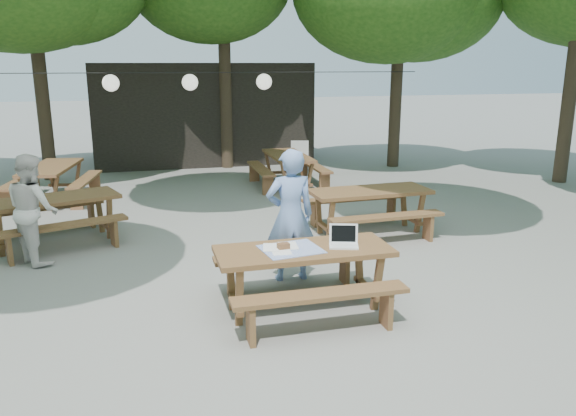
# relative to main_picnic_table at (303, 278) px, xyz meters

# --- Properties ---
(ground) EXTENTS (80.00, 80.00, 0.00)m
(ground) POSITION_rel_main_picnic_table_xyz_m (-0.43, 0.43, -0.39)
(ground) COLOR slate
(ground) RESTS_ON ground
(pavilion) EXTENTS (6.00, 3.00, 2.80)m
(pavilion) POSITION_rel_main_picnic_table_xyz_m (0.07, 10.93, 1.01)
(pavilion) COLOR black
(pavilion) RESTS_ON ground
(main_picnic_table) EXTENTS (2.00, 1.58, 0.75)m
(main_picnic_table) POSITION_rel_main_picnic_table_xyz_m (0.00, 0.00, 0.00)
(main_picnic_table) COLOR brown
(main_picnic_table) RESTS_ON ground
(picnic_table_nw) EXTENTS (2.31, 2.12, 0.75)m
(picnic_table_nw) POSITION_rel_main_picnic_table_xyz_m (-3.13, 3.39, 0.00)
(picnic_table_nw) COLOR brown
(picnic_table_nw) RESTS_ON ground
(picnic_table_ne) EXTENTS (2.03, 1.65, 0.75)m
(picnic_table_ne) POSITION_rel_main_picnic_table_xyz_m (1.93, 2.65, 0.00)
(picnic_table_ne) COLOR brown
(picnic_table_ne) RESTS_ON ground
(picnic_table_far_w) EXTENTS (1.87, 2.13, 0.75)m
(picnic_table_far_w) POSITION_rel_main_picnic_table_xyz_m (-3.53, 6.39, 0.00)
(picnic_table_far_w) COLOR brown
(picnic_table_far_w) RESTS_ON ground
(picnic_table_far_e) EXTENTS (1.58, 2.00, 0.75)m
(picnic_table_far_e) POSITION_rel_main_picnic_table_xyz_m (1.56, 6.60, 0.00)
(picnic_table_far_e) COLOR brown
(picnic_table_far_e) RESTS_ON ground
(woman) EXTENTS (0.64, 0.42, 1.75)m
(woman) POSITION_rel_main_picnic_table_xyz_m (0.10, 0.98, 0.49)
(woman) COLOR #7495D4
(woman) RESTS_ON ground
(second_person) EXTENTS (0.90, 0.96, 1.58)m
(second_person) POSITION_rel_main_picnic_table_xyz_m (-3.26, 2.56, 0.40)
(second_person) COLOR white
(second_person) RESTS_ON ground
(plastic_chair) EXTENTS (0.53, 0.53, 0.90)m
(plastic_chair) POSITION_rel_main_picnic_table_xyz_m (2.12, 7.55, -0.13)
(plastic_chair) COLOR silver
(plastic_chair) RESTS_ON ground
(laptop) EXTENTS (0.39, 0.35, 0.24)m
(laptop) POSITION_rel_main_picnic_table_xyz_m (0.48, -0.01, 0.42)
(laptop) COLOR white
(laptop) RESTS_ON main_picnic_table
(tabletop_clutter) EXTENTS (0.72, 0.64, 0.08)m
(tabletop_clutter) POSITION_rel_main_picnic_table_xyz_m (-0.18, 0.01, 0.37)
(tabletop_clutter) COLOR blue
(tabletop_clutter) RESTS_ON main_picnic_table
(paper_lanterns) EXTENTS (9.00, 0.34, 0.38)m
(paper_lanterns) POSITION_rel_main_picnic_table_xyz_m (-0.62, 6.43, 2.02)
(paper_lanterns) COLOR black
(paper_lanterns) RESTS_ON ground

